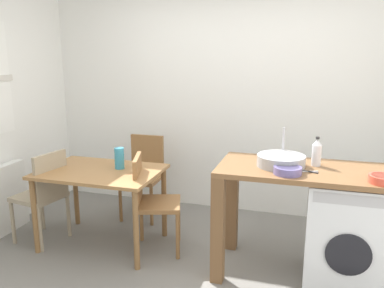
{
  "coord_description": "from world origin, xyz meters",
  "views": [
    {
      "loc": [
        0.89,
        -2.65,
        1.81
      ],
      "look_at": [
        -0.04,
        0.45,
        1.05
      ],
      "focal_mm": 37.09,
      "sensor_mm": 36.0,
      "label": 1
    }
  ],
  "objects": [
    {
      "name": "kitchen_counter",
      "position": [
        0.74,
        0.46,
        0.76
      ],
      "size": [
        1.5,
        0.68,
        0.92
      ],
      "color": "brown",
      "rests_on": "ground_plane"
    },
    {
      "name": "tap",
      "position": [
        0.69,
        0.64,
        1.06
      ],
      "size": [
        0.02,
        0.02,
        0.28
      ],
      "primitive_type": "cylinder",
      "color": "#B2B2B7",
      "rests_on": "kitchen_counter"
    },
    {
      "name": "ground_plane",
      "position": [
        0.0,
        0.0,
        0.0
      ],
      "size": [
        5.46,
        5.46,
        0.0
      ],
      "primitive_type": "plane",
      "color": "slate"
    },
    {
      "name": "chair_person_seat",
      "position": [
        -1.48,
        0.36,
        0.51
      ],
      "size": [
        0.46,
        0.46,
        0.9
      ],
      "rotation": [
        0.0,
        0.0,
        1.4
      ],
      "color": "gray",
      "rests_on": "ground_plane"
    },
    {
      "name": "colander",
      "position": [
        1.41,
        0.24,
        0.95
      ],
      "size": [
        0.2,
        0.2,
        0.06
      ],
      "color": "#D84C38",
      "rests_on": "kitchen_counter"
    },
    {
      "name": "washing_machine",
      "position": [
        1.22,
        0.45,
        0.43
      ],
      "size": [
        0.6,
        0.61,
        0.86
      ],
      "color": "silver",
      "rests_on": "ground_plane"
    },
    {
      "name": "bottle_tall_green",
      "position": [
        0.96,
        0.55,
        1.03
      ],
      "size": [
        0.07,
        0.07,
        0.24
      ],
      "color": "silver",
      "rests_on": "kitchen_counter"
    },
    {
      "name": "wall_back",
      "position": [
        0.0,
        1.75,
        1.35
      ],
      "size": [
        4.6,
        0.1,
        2.7
      ],
      "primitive_type": "cube",
      "color": "white",
      "rests_on": "ground_plane"
    },
    {
      "name": "scissors",
      "position": [
        0.91,
        0.36,
        0.92
      ],
      "size": [
        0.15,
        0.06,
        0.01
      ],
      "color": "#B2B2B7",
      "rests_on": "kitchen_counter"
    },
    {
      "name": "chair_opposite",
      "position": [
        -0.46,
        0.5,
        0.51
      ],
      "size": [
        0.5,
        0.5,
        0.9
      ],
      "rotation": [
        0.0,
        0.0,
        -1.26
      ],
      "color": "olive",
      "rests_on": "ground_plane"
    },
    {
      "name": "sink_basin",
      "position": [
        0.69,
        0.46,
        0.97
      ],
      "size": [
        0.38,
        0.38,
        0.09
      ],
      "primitive_type": "cylinder",
      "color": "#9EA0A5",
      "rests_on": "kitchen_counter"
    },
    {
      "name": "mixing_bowl",
      "position": [
        0.76,
        0.26,
        0.95
      ],
      "size": [
        0.21,
        0.21,
        0.06
      ],
      "color": "slate",
      "rests_on": "kitchen_counter"
    },
    {
      "name": "chair_spare_by_wall",
      "position": [
        -0.84,
        1.25,
        0.51
      ],
      "size": [
        0.41,
        0.41,
        0.9
      ],
      "rotation": [
        0.0,
        0.0,
        3.16
      ],
      "color": "olive",
      "rests_on": "ground_plane"
    },
    {
      "name": "dining_table",
      "position": [
        -0.94,
        0.47,
        0.64
      ],
      "size": [
        1.1,
        0.76,
        0.74
      ],
      "color": "#9E7042",
      "rests_on": "ground_plane"
    },
    {
      "name": "vase",
      "position": [
        -0.79,
        0.57,
        0.84
      ],
      "size": [
        0.09,
        0.09,
        0.2
      ],
      "primitive_type": "cylinder",
      "color": "teal",
      "rests_on": "dining_table"
    }
  ]
}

